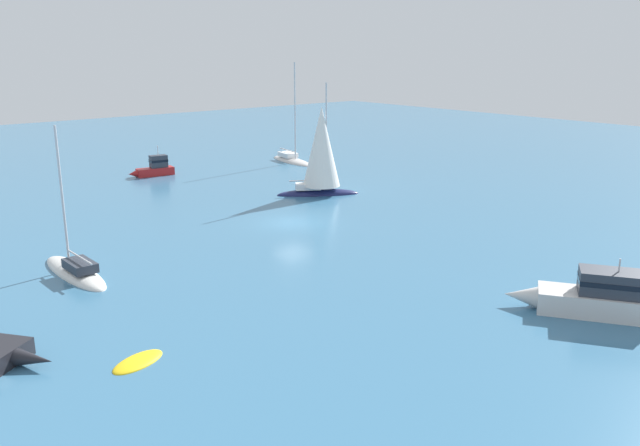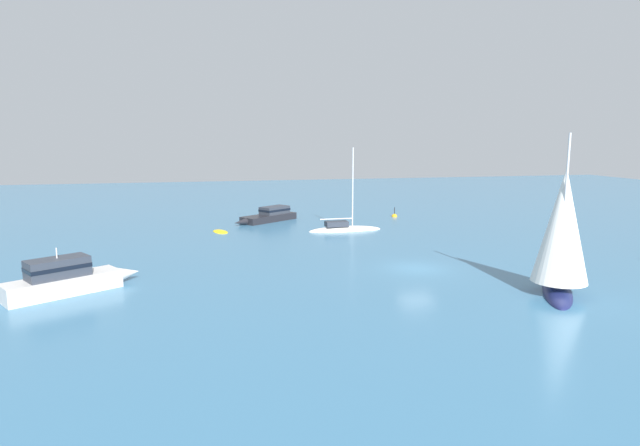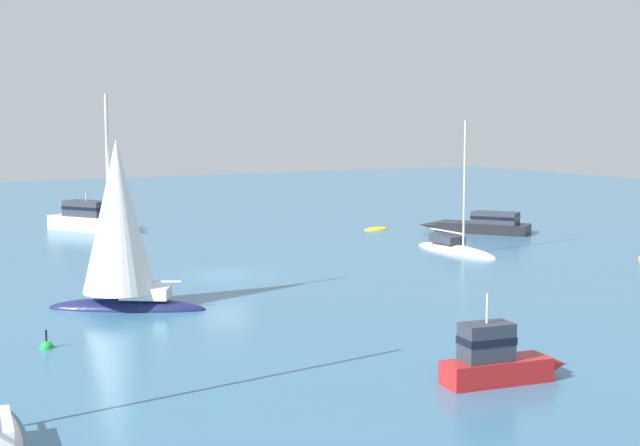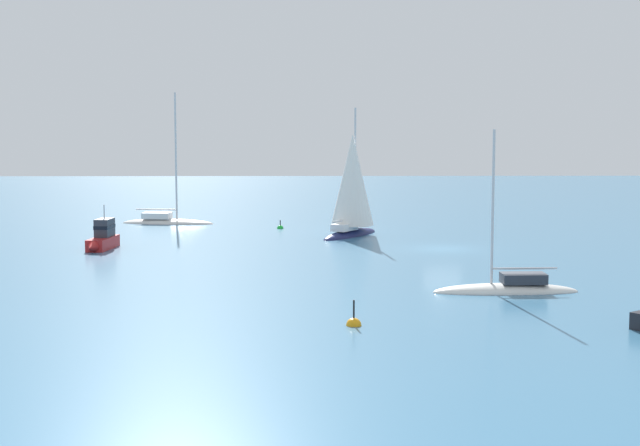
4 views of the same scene
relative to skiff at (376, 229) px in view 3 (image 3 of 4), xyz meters
The scene contains 8 objects.
ground_plane 22.42m from the skiff, 143.80° to the right, with size 160.00×160.00×0.00m, color teal.
skiff is the anchor object (origin of this frame).
ketch 12.39m from the skiff, 98.75° to the right, with size 1.95×7.54×8.77m.
sloop 32.19m from the skiff, 143.43° to the right, with size 6.90×5.26×10.05m.
powerboat 21.49m from the skiff, 153.03° to the left, with size 5.66×7.64×2.87m.
powerboat_1 8.16m from the skiff, 43.93° to the right, with size 6.09×7.58×1.58m.
cabin_cruiser 40.75m from the skiff, 117.00° to the right, with size 4.58×1.66×2.97m.
mooring_buoy 38.97m from the skiff, 140.91° to the right, with size 0.52×0.52×0.94m.
Camera 3 is at (-19.69, -45.86, 8.63)m, focal length 52.14 mm.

